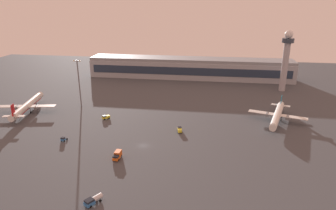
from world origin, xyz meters
TOP-DOWN VIEW (x-y plane):
  - ground_plane at (0.00, 0.00)m, footprint 416.00×416.00m
  - terminal_building at (11.17, 127.57)m, footprint 166.16×22.40m
  - control_tower at (79.99, 99.19)m, footprint 8.00×8.00m
  - airplane_terminal_side at (-76.04, 31.68)m, footprint 32.81×41.95m
  - airplane_far_stand at (65.22, 38.28)m, footprint 30.19×38.41m
  - cargo_loader at (14.71, 17.31)m, footprint 2.59×4.40m
  - fuel_truck at (-7.03, -42.29)m, footprint 5.14×6.45m
  - catering_truck at (-8.01, -12.93)m, footprint 2.61×5.75m
  - pushback_tug at (-37.91, -1.00)m, footprint 2.37×3.37m
  - baggage_tractor at (-27.49, 28.23)m, footprint 4.27×4.36m
  - apron_light_west at (-49.53, 46.14)m, footprint 4.80×0.90m

SIDE VIEW (x-z plane):
  - ground_plane at x=0.00m, z-range 0.00..0.00m
  - pushback_tug at x=-37.91m, z-range 0.04..2.09m
  - cargo_loader at x=14.71m, z-range 0.05..2.30m
  - baggage_tractor at x=-27.49m, z-range 0.05..2.30m
  - fuel_truck at x=-7.03m, z-range 0.19..2.54m
  - catering_truck at x=-8.01m, z-range 0.05..3.10m
  - airplane_far_stand at x=65.22m, z-range -1.23..8.84m
  - airplane_terminal_side at x=-76.04m, z-range -1.32..9.48m
  - terminal_building at x=11.17m, z-range -0.11..16.29m
  - apron_light_west at x=-49.53m, z-range 1.88..30.76m
  - control_tower at x=79.99m, z-range 3.17..45.73m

